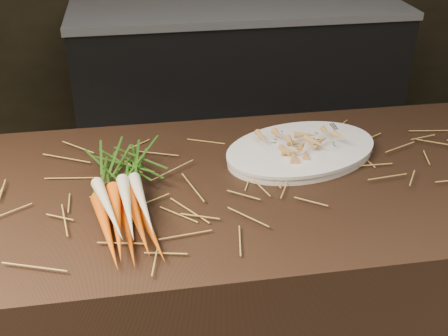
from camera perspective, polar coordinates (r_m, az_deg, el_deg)
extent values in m
cube|color=black|center=(1.62, 3.30, -14.85)|extent=(2.40, 0.70, 0.90)
cube|color=black|center=(3.27, 1.43, 8.72)|extent=(1.80, 0.60, 0.80)
cube|color=#99999E|center=(3.15, 1.53, 15.86)|extent=(1.82, 0.62, 0.04)
cone|color=#E1550A|center=(1.16, -11.80, -6.29)|extent=(0.08, 0.26, 0.03)
cone|color=#E1550A|center=(1.16, -9.78, -6.00)|extent=(0.06, 0.26, 0.03)
cone|color=#E1550A|center=(1.17, -7.78, -5.71)|extent=(0.09, 0.26, 0.03)
cone|color=#E1550A|center=(1.14, -10.84, -5.34)|extent=(0.05, 0.26, 0.03)
cone|color=#E1550A|center=(1.14, -8.84, -5.05)|extent=(0.07, 0.26, 0.03)
cone|color=beige|center=(1.14, -11.62, -4.10)|extent=(0.08, 0.24, 0.04)
cone|color=beige|center=(1.13, -9.77, -3.96)|extent=(0.05, 0.24, 0.04)
cone|color=beige|center=(1.15, -8.23, -3.62)|extent=(0.06, 0.24, 0.04)
ellipsoid|color=#316515|center=(1.33, -11.07, 0.42)|extent=(0.18, 0.23, 0.08)
cube|color=silver|center=(1.50, 12.77, 2.87)|extent=(0.01, 0.15, 0.00)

